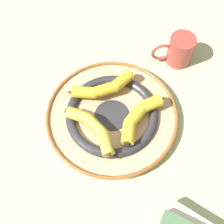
{
  "coord_description": "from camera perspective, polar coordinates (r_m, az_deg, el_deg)",
  "views": [
    {
      "loc": [
        -0.27,
        0.32,
        0.81
      ],
      "look_at": [
        -0.03,
        -0.02,
        0.04
      ],
      "focal_mm": 50.0,
      "sensor_mm": 36.0,
      "label": 1
    }
  ],
  "objects": [
    {
      "name": "banana_a",
      "position": [
        0.84,
        -3.34,
        -3.08
      ],
      "size": [
        0.19,
        0.09,
        0.03
      ],
      "rotation": [
        0.0,
        0.0,
        -0.23
      ],
      "color": "gold",
      "rests_on": "decorative_bowl"
    },
    {
      "name": "banana_c",
      "position": [
        0.85,
        4.98,
        -0.72
      ],
      "size": [
        0.07,
        0.19,
        0.04
      ],
      "rotation": [
        0.0,
        0.0,
        -4.74
      ],
      "color": "yellow",
      "rests_on": "decorative_bowl"
    },
    {
      "name": "decorative_bowl",
      "position": [
        0.89,
        0.0,
        -0.7
      ],
      "size": [
        0.38,
        0.38,
        0.04
      ],
      "color": "tan",
      "rests_on": "ground_plane"
    },
    {
      "name": "ground_plane",
      "position": [
        0.91,
        -2.48,
        -1.03
      ],
      "size": [
        2.8,
        2.8,
        0.0
      ],
      "primitive_type": "plane",
      "color": "#B2C693"
    },
    {
      "name": "coffee_mug",
      "position": [
        1.01,
        12.23,
        11.05
      ],
      "size": [
        0.11,
        0.11,
        0.1
      ],
      "rotation": [
        0.0,
        0.0,
        0.75
      ],
      "color": "#B24238",
      "rests_on": "ground_plane"
    },
    {
      "name": "banana_b",
      "position": [
        0.9,
        -1.76,
        4.41
      ],
      "size": [
        0.14,
        0.17,
        0.03
      ],
      "rotation": [
        0.0,
        0.0,
        -2.19
      ],
      "color": "gold",
      "rests_on": "decorative_bowl"
    }
  ]
}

